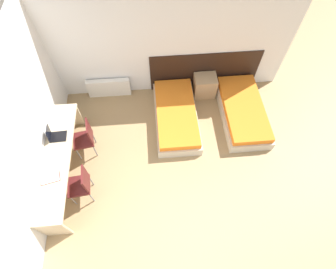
% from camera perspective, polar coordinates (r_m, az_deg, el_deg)
% --- Properties ---
extents(ground_plane, '(20.00, 20.00, 0.00)m').
position_cam_1_polar(ground_plane, '(5.11, 2.17, -23.96)').
color(ground_plane, '#9E7F56').
extents(wall_back, '(5.74, 0.05, 2.70)m').
position_cam_1_polar(wall_back, '(5.84, -1.52, 19.03)').
color(wall_back, white).
rests_on(wall_back, ground_plane).
extents(wall_left, '(0.05, 4.83, 2.70)m').
position_cam_1_polar(wall_left, '(5.00, -28.29, 0.94)').
color(wall_left, white).
rests_on(wall_left, ground_plane).
extents(headboard_panel, '(2.59, 0.03, 1.05)m').
position_cam_1_polar(headboard_panel, '(6.48, 7.93, 13.51)').
color(headboard_panel, black).
rests_on(headboard_panel, ground_plane).
extents(bed_near_window, '(0.95, 1.93, 0.38)m').
position_cam_1_polar(bed_near_window, '(6.00, 1.76, 4.12)').
color(bed_near_window, beige).
rests_on(bed_near_window, ground_plane).
extents(bed_near_door, '(0.95, 1.93, 0.38)m').
position_cam_1_polar(bed_near_door, '(6.31, 15.89, 4.93)').
color(bed_near_door, beige).
rests_on(bed_near_door, ground_plane).
extents(nightstand, '(0.52, 0.41, 0.55)m').
position_cam_1_polar(nightstand, '(6.50, 7.99, 10.48)').
color(nightstand, tan).
rests_on(nightstand, ground_plane).
extents(radiator, '(1.03, 0.12, 0.50)m').
position_cam_1_polar(radiator, '(6.59, -12.73, 9.90)').
color(radiator, silver).
rests_on(radiator, ground_plane).
extents(desk, '(0.52, 2.47, 0.72)m').
position_cam_1_polar(desk, '(5.39, -22.66, -5.20)').
color(desk, '#C6B28E').
rests_on(desk, ground_plane).
extents(chair_near_laptop, '(0.46, 0.46, 0.94)m').
position_cam_1_polar(chair_near_laptop, '(5.54, -17.48, -0.60)').
color(chair_near_laptop, '#511919').
rests_on(chair_near_laptop, ground_plane).
extents(chair_near_notebook, '(0.44, 0.44, 0.94)m').
position_cam_1_polar(chair_near_notebook, '(5.10, -18.34, -10.18)').
color(chair_near_notebook, '#511919').
rests_on(chair_near_notebook, ground_plane).
extents(laptop, '(0.32, 0.25, 0.32)m').
position_cam_1_polar(laptop, '(5.45, -23.39, -0.17)').
color(laptop, black).
rests_on(laptop, desk).
extents(open_notebook, '(0.37, 0.27, 0.02)m').
position_cam_1_polar(open_notebook, '(5.12, -24.29, -8.63)').
color(open_notebook, '#B21E1E').
rests_on(open_notebook, desk).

